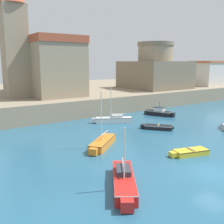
% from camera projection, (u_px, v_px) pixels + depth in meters
% --- Properties ---
extents(ground_plane, '(200.00, 200.00, 0.00)m').
position_uv_depth(ground_plane, '(214.00, 173.00, 20.64)').
color(ground_plane, '#28607F').
extents(quay_seawall, '(120.00, 40.00, 2.84)m').
position_uv_depth(quay_seawall, '(34.00, 97.00, 55.73)').
color(quay_seawall, gray).
rests_on(quay_seawall, ground).
extents(sailboat_white_0, '(5.48, 3.60, 5.28)m').
position_uv_depth(sailboat_white_0, '(113.00, 119.00, 37.79)').
color(sailboat_white_0, white).
rests_on(sailboat_white_0, ground).
extents(dinghy_yellow_2, '(3.98, 2.16, 0.59)m').
position_uv_depth(dinghy_yellow_2, '(190.00, 152.00, 24.66)').
color(dinghy_yellow_2, yellow).
rests_on(dinghy_yellow_2, ground).
extents(sailboat_red_3, '(4.44, 5.95, 4.40)m').
position_uv_depth(sailboat_red_3, '(124.00, 180.00, 18.27)').
color(sailboat_red_3, red).
rests_on(sailboat_red_3, ground).
extents(motorboat_black_4, '(3.01, 5.06, 2.29)m').
position_uv_depth(motorboat_black_4, '(159.00, 112.00, 43.04)').
color(motorboat_black_4, black).
rests_on(motorboat_black_4, ground).
extents(sailboat_orange_5, '(4.98, 4.33, 5.73)m').
position_uv_depth(sailboat_orange_5, '(102.00, 143.00, 26.98)').
color(sailboat_orange_5, orange).
rests_on(sailboat_orange_5, ground).
extents(dinghy_black_6, '(3.41, 3.76, 0.61)m').
position_uv_depth(dinghy_black_6, '(158.00, 127.00, 34.16)').
color(dinghy_black_6, black).
rests_on(dinghy_black_6, ground).
extents(church, '(12.63, 18.22, 16.74)m').
position_uv_depth(church, '(42.00, 63.00, 47.45)').
color(church, gray).
rests_on(church, quay_seawall).
extents(fortress, '(12.64, 12.64, 10.11)m').
position_uv_depth(fortress, '(155.00, 71.00, 58.82)').
color(fortress, '#796C57').
rests_on(fortress, quay_seawall).
extents(harbor_shed_near_wharf, '(8.69, 6.10, 6.09)m').
position_uv_depth(harbor_shed_near_wharf, '(209.00, 73.00, 65.55)').
color(harbor_shed_near_wharf, silver).
rests_on(harbor_shed_near_wharf, quay_seawall).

